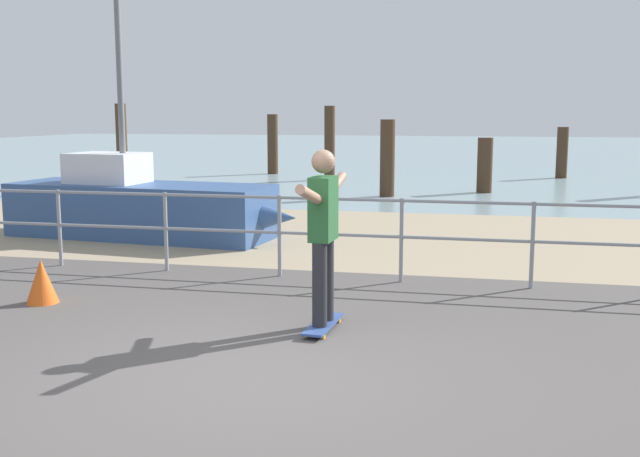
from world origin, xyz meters
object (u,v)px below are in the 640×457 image
skateboard (323,325)px  skateboarder (323,226)px  sailboat (149,207)px  traffic_cone (42,282)px

skateboard → skateboarder: (-0.00, -0.00, 0.95)m
sailboat → traffic_cone: bearing=-79.9°
sailboat → skateboarder: sailboat is taller
skateboard → traffic_cone: traffic_cone is taller
skateboard → traffic_cone: bearing=174.1°
sailboat → skateboard: sailboat is taller
skateboarder → skateboard: bearing=80.5°
traffic_cone → skateboarder: bearing=-5.9°
sailboat → skateboard: bearing=-49.5°
skateboarder → traffic_cone: skateboarder is taller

